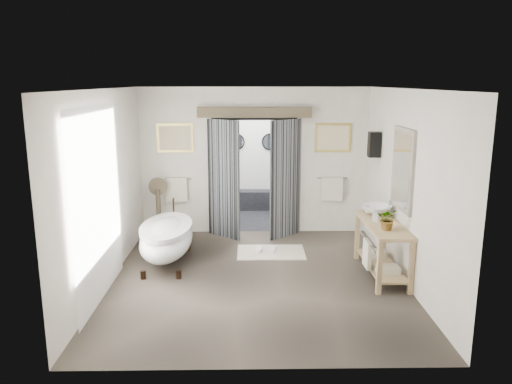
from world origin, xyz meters
The scene contains 13 objects.
ground_plane centered at (0.00, 0.00, 0.00)m, with size 5.00×5.00×0.00m, color brown.
room_shell centered at (-0.04, -0.13, 1.86)m, with size 4.52×5.02×2.91m.
shower_room centered at (0.00, 3.99, 0.91)m, with size 2.22×2.01×2.51m.
back_wall_dressing centered at (0.00, 2.32, 1.56)m, with size 3.82×0.68×2.52m.
clawfoot_tub centered at (-1.49, 0.69, 0.45)m, with size 0.84×1.88×0.92m.
vanity centered at (1.95, 0.12, 0.51)m, with size 0.57×1.60×0.85m.
pedestal_mirror centered at (-1.88, 2.17, 0.51)m, with size 0.35×0.23×1.19m.
rug centered at (0.28, 1.20, 0.01)m, with size 1.20×0.80×0.01m, color beige.
slippers centered at (0.19, 1.25, 0.04)m, with size 0.40×0.28×0.05m.
basin centered at (1.97, 0.58, 0.94)m, with size 0.50×0.50×0.17m, color white.
plant centered at (1.94, -0.22, 1.02)m, with size 0.30×0.26×0.34m, color gray.
soap_bottle_a centered at (1.87, 0.24, 0.95)m, with size 0.09×0.09×0.20m, color gray.
soap_bottle_b centered at (1.87, 0.72, 0.93)m, with size 0.12×0.12×0.15m, color gray.
Camera 1 is at (-0.13, -7.28, 3.01)m, focal length 35.00 mm.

